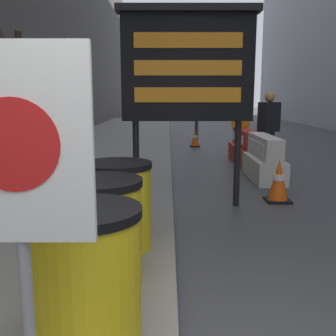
{
  "coord_description": "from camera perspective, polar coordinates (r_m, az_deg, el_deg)",
  "views": [
    {
      "loc": [
        -0.07,
        -1.63,
        1.74
      ],
      "look_at": [
        -0.1,
        6.75,
        0.2
      ],
      "focal_mm": 42.0,
      "sensor_mm": 36.0,
      "label": 1
    }
  ],
  "objects": [
    {
      "name": "jersey_barrier_white",
      "position": [
        8.54,
        13.9,
        1.12
      ],
      "size": [
        0.58,
        1.76,
        0.92
      ],
      "color": "silver",
      "rests_on": "ground_plane"
    },
    {
      "name": "traffic_cone_far",
      "position": [
        13.7,
        4.11,
        4.34
      ],
      "size": [
        0.34,
        0.34,
        0.61
      ],
      "color": "black",
      "rests_on": "ground_plane"
    },
    {
      "name": "barrel_drum_back",
      "position": [
        4.23,
        -7.16,
        -5.39
      ],
      "size": [
        0.74,
        0.74,
        0.93
      ],
      "color": "yellow",
      "rests_on": "sidewalk_left"
    },
    {
      "name": "barrel_drum_foreground",
      "position": [
        2.66,
        -11.72,
        -15.3
      ],
      "size": [
        0.74,
        0.74,
        0.93
      ],
      "color": "yellow",
      "rests_on": "sidewalk_left"
    },
    {
      "name": "jersey_barrier_red_striped",
      "position": [
        10.59,
        11.22,
        2.87
      ],
      "size": [
        0.59,
        1.79,
        0.88
      ],
      "color": "red",
      "rests_on": "ground_plane"
    },
    {
      "name": "pedestrian_passerby",
      "position": [
        9.85,
        14.57,
        6.27
      ],
      "size": [
        0.56,
        0.49,
        1.84
      ],
      "rotation": [
        0.0,
        0.0,
        0.53
      ],
      "color": "#23283D",
      "rests_on": "ground_plane"
    },
    {
      "name": "warning_sign",
      "position": [
        1.85,
        -20.96,
        -0.4
      ],
      "size": [
        0.69,
        0.08,
        1.85
      ],
      "color": "gray",
      "rests_on": "sidewalk_left"
    },
    {
      "name": "traffic_cone_mid",
      "position": [
        6.78,
        15.91,
        -1.8
      ],
      "size": [
        0.4,
        0.4,
        0.72
      ],
      "color": "black",
      "rests_on": "ground_plane"
    },
    {
      "name": "pedestrian_worker",
      "position": [
        11.22,
        10.67,
        6.86
      ],
      "size": [
        0.54,
        0.42,
        1.83
      ],
      "rotation": [
        0.0,
        0.0,
        5.97
      ],
      "color": "#333338",
      "rests_on": "ground_plane"
    },
    {
      "name": "barrel_drum_middle",
      "position": [
        3.44,
        -9.67,
        -9.2
      ],
      "size": [
        0.74,
        0.74,
        0.93
      ],
      "color": "yellow",
      "rests_on": "sidewalk_left"
    },
    {
      "name": "traffic_light_near_curb",
      "position": [
        13.69,
        4.45,
        13.95
      ],
      "size": [
        0.28,
        0.44,
        3.56
      ],
      "color": "#2D2D30",
      "rests_on": "ground_plane"
    },
    {
      "name": "traffic_cone_near",
      "position": [
        11.26,
        11.43,
        3.22
      ],
      "size": [
        0.42,
        0.42,
        0.76
      ],
      "color": "black",
      "rests_on": "ground_plane"
    },
    {
      "name": "message_board",
      "position": [
        6.14,
        3.02,
        14.45
      ],
      "size": [
        2.12,
        0.36,
        3.04
      ],
      "color": "black",
      "rests_on": "ground_plane"
    }
  ]
}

